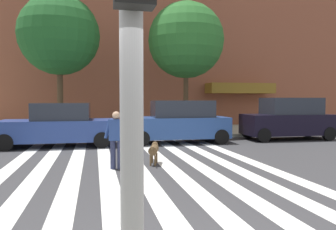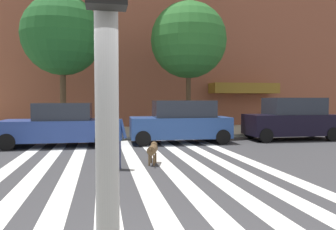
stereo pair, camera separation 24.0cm
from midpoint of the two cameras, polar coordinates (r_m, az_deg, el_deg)
name	(u,v)px [view 1 (the left image)]	position (r m, az deg, el deg)	size (l,w,h in m)	color
ground_plane	(130,167)	(9.67, -7.43, -9.06)	(160.00, 160.00, 0.00)	#353538
sidewalk_far	(112,133)	(18.84, -10.13, -3.07)	(80.00, 6.00, 0.15)	#A8A994
crosswalk_stripes	(138,166)	(9.69, -6.10, -9.00)	(7.65, 12.00, 0.01)	silver
parked_car_behind_first	(59,126)	(14.36, -19.17, -1.81)	(4.66, 2.11, 1.83)	navy
parked_car_third_in_line	(179,122)	(14.73, 1.54, -1.25)	(4.53, 2.11, 1.93)	navy
parked_car_fourth_in_line	(288,119)	(17.00, 20.09, -0.70)	(4.41, 2.06, 2.06)	black
street_tree_nearest	(59,35)	(18.18, -19.00, 13.16)	(4.15, 4.15, 7.25)	#4C3823
street_tree_middle	(186,40)	(18.56, 2.82, 13.00)	(4.24, 4.24, 7.26)	#4C3823
pedestrian_dog_walker	(116,137)	(9.29, -9.84, -3.77)	(0.70, 0.34, 1.64)	#282D4C
dog_on_leash	(154,150)	(9.92, -3.21, -6.13)	(0.45, 1.00, 0.65)	brown
pedestrian_bystander	(271,115)	(19.15, 17.37, -0.05)	(0.58, 0.54, 1.64)	black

